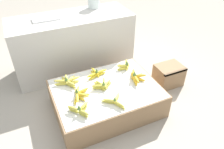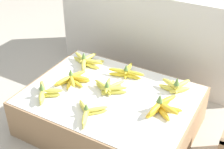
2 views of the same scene
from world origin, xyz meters
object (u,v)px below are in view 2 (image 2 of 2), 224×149
Objects in this scene: banana_bunch_front_left at (45,92)px; banana_bunch_back_midright at (175,86)px; banana_bunch_front_midleft at (88,112)px; banana_bunch_middle_left at (73,79)px; banana_bunch_back_midleft at (126,72)px; banana_bunch_back_left at (87,61)px; banana_bunch_middle_midleft at (109,88)px; banana_bunch_middle_midright at (162,107)px.

banana_bunch_back_midright is at bearing 33.92° from banana_bunch_front_left.
banana_bunch_back_midright is at bearing 53.82° from banana_bunch_front_midleft.
banana_bunch_front_left is at bearing -106.65° from banana_bunch_middle_left.
banana_bunch_middle_left reaches higher than banana_bunch_front_midleft.
banana_bunch_back_midright is (0.34, 0.00, 0.00)m from banana_bunch_back_midleft.
banana_bunch_back_midright is (0.66, 0.01, 0.00)m from banana_bunch_back_left.
banana_bunch_back_left is at bearing 146.33° from banana_bunch_middle_midleft.
banana_bunch_back_midright reaches higher than banana_bunch_middle_midleft.
banana_bunch_middle_midright reaches higher than banana_bunch_back_midleft.
banana_bunch_back_midright is at bearing 0.13° from banana_bunch_back_midleft.
banana_bunch_back_left is at bearing 161.21° from banana_bunch_middle_midright.
banana_bunch_middle_midleft is 0.36m from banana_bunch_middle_midright.
banana_bunch_middle_midleft is at bearing 8.22° from banana_bunch_middle_left.
banana_bunch_back_left is at bearing -179.20° from banana_bunch_back_midright.
banana_bunch_back_midleft reaches higher than banana_bunch_front_midleft.
banana_bunch_front_midleft is 0.81× the size of banana_bunch_back_left.
banana_bunch_back_left reaches higher than banana_bunch_middle_midleft.
banana_bunch_middle_midright is at bearing -33.70° from banana_bunch_back_midleft.
banana_bunch_front_left reaches higher than banana_bunch_front_midleft.
banana_bunch_back_midleft is at bearing 90.14° from banana_bunch_front_midleft.
banana_bunch_middle_midleft is at bearing 92.70° from banana_bunch_front_midleft.
banana_bunch_middle_midright is at bearing 1.05° from banana_bunch_middle_left.
banana_bunch_front_left is 0.85× the size of banana_bunch_middle_midleft.
banana_bunch_middle_midleft is (-0.01, 0.26, 0.00)m from banana_bunch_front_midleft.
banana_bunch_back_left reaches higher than banana_bunch_back_midleft.
banana_bunch_middle_midleft is (0.31, 0.24, -0.01)m from banana_bunch_front_left.
banana_bunch_middle_midleft is 0.88× the size of banana_bunch_back_left.
banana_bunch_front_midleft is 0.26m from banana_bunch_middle_midleft.
banana_bunch_back_midright is at bearing 30.57° from banana_bunch_middle_midleft.
banana_bunch_middle_midleft is at bearing -93.04° from banana_bunch_back_midleft.
banana_bunch_middle_midright is 0.23m from banana_bunch_back_midright.
banana_bunch_middle_midright is 0.91× the size of banana_bunch_back_left.
banana_bunch_back_left reaches higher than banana_bunch_middle_left.
banana_bunch_middle_midleft is at bearing 176.05° from banana_bunch_middle_midright.
banana_bunch_middle_midleft is 0.21m from banana_bunch_back_midleft.
banana_bunch_front_midleft is at bearing -146.19° from banana_bunch_middle_midright.
banana_bunch_back_midright is (0.61, 0.25, 0.01)m from banana_bunch_middle_left.
banana_bunch_back_midleft is 0.34m from banana_bunch_back_midright.
banana_bunch_middle_midleft is 0.36m from banana_bunch_back_left.
banana_bunch_middle_midleft is at bearing 37.44° from banana_bunch_front_left.
banana_bunch_front_left reaches higher than banana_bunch_middle_left.
banana_bunch_back_midleft is (0.26, 0.25, 0.00)m from banana_bunch_middle_left.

